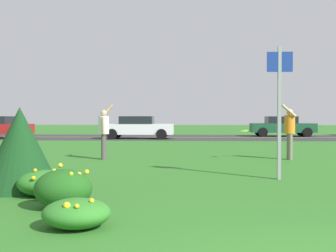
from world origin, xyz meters
TOP-DOWN VIEW (x-y plane):
  - ground_plane at (0.00, 12.83)m, footprint 120.00×120.00m
  - highway_strip at (0.00, 25.65)m, footprint 120.00×8.63m
  - highway_center_stripe at (0.00, 25.65)m, footprint 120.00×0.16m
  - daylily_clump_mid_right at (-2.77, 1.99)m, footprint 0.85×0.79m
  - daylily_clump_mid_center at (-3.27, 3.09)m, footprint 0.87×0.82m
  - daylily_clump_front_left at (-3.88, 4.05)m, footprint 1.00×0.86m
  - sign_post_near_path at (0.60, 6.27)m, footprint 0.56×0.10m
  - evergreen_shrub_side at (-4.57, 4.61)m, footprint 1.49×1.49m
  - person_thrower_white_shirt at (-4.20, 10.43)m, footprint 0.46×0.50m
  - person_catcher_orange_shirt at (1.86, 10.71)m, footprint 0.49×0.50m
  - frisbee_lime at (0.41, 10.77)m, footprint 0.25×0.25m
  - car_white_center_left at (-4.77, 23.71)m, footprint 4.50×2.00m
  - car_dark_green_center_right at (5.25, 27.59)m, footprint 4.50×2.00m

SIDE VIEW (x-z plane):
  - ground_plane at x=0.00m, z-range 0.00..0.00m
  - highway_strip at x=0.00m, z-range 0.00..0.01m
  - highway_center_stripe at x=0.00m, z-range 0.01..0.01m
  - daylily_clump_mid_right at x=-2.77m, z-range -0.01..0.38m
  - daylily_clump_front_left at x=-3.88m, z-range -0.02..0.47m
  - daylily_clump_mid_center at x=-3.27m, z-range -0.03..0.63m
  - car_white_center_left at x=-4.77m, z-range 0.01..1.46m
  - car_dark_green_center_right at x=5.25m, z-range 0.01..1.46m
  - evergreen_shrub_side at x=-4.57m, z-range 0.00..1.57m
  - frisbee_lime at x=0.41m, z-range 0.87..0.98m
  - person_thrower_white_shirt at x=-4.20m, z-range 0.07..1.89m
  - person_catcher_orange_shirt at x=1.86m, z-range 0.09..1.90m
  - sign_post_near_path at x=0.60m, z-range 0.30..3.24m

